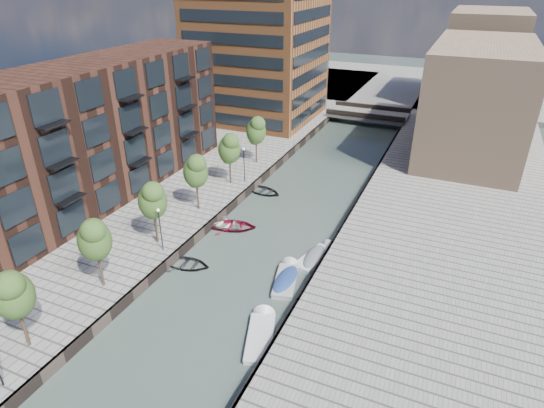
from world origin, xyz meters
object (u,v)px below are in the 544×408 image
Objects in this scene: tree_3 at (152,199)px; car at (425,135)px; sloop_4 at (264,193)px; motorboat_3 at (286,278)px; sloop_2 at (234,228)px; sloop_1 at (187,266)px; bridge at (368,114)px; motorboat_4 at (317,256)px; tree_2 at (94,238)px; tree_4 at (196,170)px; tree_5 at (229,148)px; sloop_3 at (223,225)px; tree_1 at (13,293)px; motorboat_2 at (261,333)px; tree_6 at (256,130)px.

car is at bearing 64.35° from tree_3.
sloop_4 is 0.85× the size of motorboat_3.
sloop_2 is at bearing 144.29° from motorboat_3.
sloop_1 is at bearing -169.51° from motorboat_3.
bridge reaches higher than car.
motorboat_4 reaches higher than sloop_2.
tree_2 is 1.43× the size of sloop_1.
tree_3 is 1.38× the size of sloop_4.
tree_4 and tree_5 have the same top height.
tree_5 reaches higher than sloop_3.
sloop_2 is 9.89m from motorboat_3.
motorboat_3 is at bearing 49.58° from tree_1.
bridge is 3.01× the size of sloop_4.
sloop_4 is at bearing 14.84° from tree_5.
sloop_4 is (3.75, 0.99, -5.31)m from tree_5.
motorboat_2 is at bearing -24.51° from tree_3.
bridge is 53.21m from motorboat_2.
sloop_4 is at bearing -12.28° from sloop_2.
bridge is 42.65m from motorboat_4.
sloop_1 is 8.84m from motorboat_3.
motorboat_2 is (13.15, -26.99, -5.21)m from tree_6.
tree_2 reaches higher than sloop_3.
sloop_4 is at bearing 121.00° from motorboat_3.
sloop_2 is at bearing 77.83° from tree_1.
tree_1 is 1.28× the size of sloop_2.
sloop_2 is 9.46m from motorboat_4.
tree_3 is 21.00m from tree_6.
sloop_1 is 7.57m from sloop_3.
tree_5 reaches higher than sloop_2.
bridge is at bearing 94.82° from motorboat_3.
car is at bearing 82.99° from motorboat_2.
tree_3 and tree_4 have the same top height.
tree_5 is at bearing -124.46° from car.
tree_5 is 24.49m from motorboat_2.
tree_1 reaches higher than motorboat_3.
sloop_4 is (3.75, 21.99, -5.31)m from tree_2.
tree_3 is 7.00m from tree_4.
tree_6 is at bearing 130.03° from motorboat_4.
sloop_3 is at bearing -8.90° from tree_4.
tree_1 and tree_2 have the same top height.
tree_4 reaches higher than motorboat_4.
tree_4 is 14.00m from tree_6.
tree_2 is 1.00× the size of tree_4.
sloop_4 is at bearing 64.85° from tree_4.
tree_3 is 15.36m from motorboat_4.
tree_4 is (-8.50, -40.00, 3.92)m from bridge.
tree_4 is at bearing 91.89° from sloop_3.
tree_2 reaches higher than sloop_4.
bridge is 41.08m from tree_4.
tree_3 is at bearing -90.00° from tree_5.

